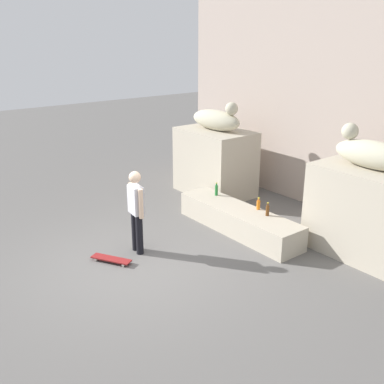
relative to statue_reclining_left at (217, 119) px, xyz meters
The scene contains 12 objects.
ground_plane 4.89m from the statue_reclining_left, 60.22° to the right, with size 40.00×40.00×0.00m, color #605E5B.
facade_wall 2.91m from the statue_reclining_left, 36.22° to the left, with size 9.29×0.60×6.01m, color #AD9C90.
pedestal_left 1.15m from the statue_reclining_left, behind, with size 2.01×1.34×1.74m, color #B7AD99.
pedestal_right 4.60m from the statue_reclining_left, ahead, with size 2.01×1.34×1.74m, color #B7AD99.
statue_reclining_left is the anchor object (origin of this frame).
statue_reclining_right 4.42m from the statue_reclining_left, ahead, with size 1.61×0.59×0.78m.
ledge_block 3.08m from the statue_reclining_left, 29.19° to the right, with size 3.17×0.77×0.53m, color #B7AD99.
skater 4.04m from the statue_reclining_left, 63.99° to the right, with size 0.54×0.24×1.67m.
skateboard 4.91m from the statue_reclining_left, 66.74° to the right, with size 0.79×0.58×0.08m.
bottle_brown 3.34m from the statue_reclining_left, 19.97° to the right, with size 0.07×0.07×0.29m.
bottle_orange 3.00m from the statue_reclining_left, 20.50° to the right, with size 0.08×0.08×0.27m.
bottle_green 2.14m from the statue_reclining_left, 40.18° to the right, with size 0.07×0.07×0.31m.
Camera 1 is at (6.59, -3.77, 4.13)m, focal length 42.38 mm.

